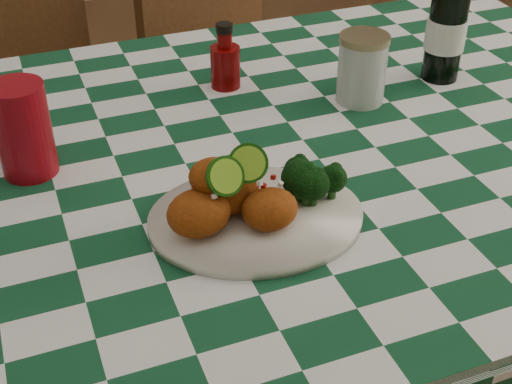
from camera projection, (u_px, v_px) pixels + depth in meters
name	position (u px, v px, depth m)	size (l,w,h in m)	color
dining_table	(247.00, 322.00, 1.39)	(1.66, 1.06, 0.79)	#114527
plate	(256.00, 219.00, 1.00)	(0.30, 0.24, 0.02)	silver
fried_chicken_pile	(238.00, 187.00, 0.96)	(0.16, 0.12, 0.10)	#953C0E
broccoli_side	(312.00, 178.00, 1.02)	(0.08, 0.08, 0.06)	black
red_tumbler	(23.00, 130.00, 1.08)	(0.09, 0.09, 0.15)	maroon
ketchup_bottle	(225.00, 56.00, 1.33)	(0.06, 0.06, 0.12)	#6A0506
mason_jar	(362.00, 69.00, 1.28)	(0.09, 0.09, 0.13)	#B2BCBA
beer_bottle	(449.00, 16.00, 1.32)	(0.08, 0.08, 0.25)	black
wooden_chair_left	(35.00, 143.00, 1.76)	(0.45, 0.47, 0.98)	#472814
wooden_chair_right	(247.00, 106.00, 2.00)	(0.41, 0.43, 0.91)	#472814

